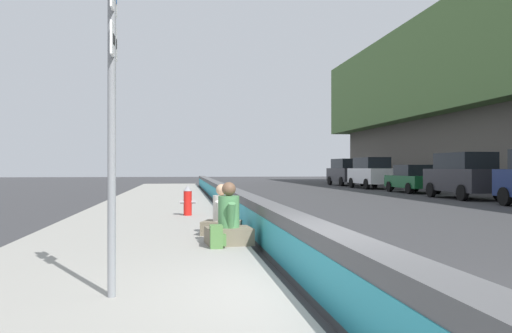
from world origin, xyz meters
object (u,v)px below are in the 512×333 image
route_sign_post (112,108)px  backpack (217,237)px  seated_person_foreground (229,225)px  parked_car_farther (346,172)px  fire_hydrant (188,200)px  parked_car_fourth (464,175)px  parked_car_midline (413,179)px  seated_person_middle (222,219)px  parked_car_far (371,172)px

route_sign_post → backpack: (3.31, -1.37, -1.88)m
seated_person_foreground → parked_car_farther: bearing=-21.4°
route_sign_post → fire_hydrant: route_sign_post is taller
parked_car_fourth → parked_car_midline: 6.17m
seated_person_middle → parked_car_fourth: parked_car_fourth is taller
seated_person_foreground → seated_person_middle: 1.38m
fire_hydrant → seated_person_middle: 4.55m
fire_hydrant → parked_car_fourth: 16.08m
parked_car_fourth → parked_car_midline: bearing=-1.8°
backpack → parked_car_fourth: (14.84, -13.18, 0.85)m
seated_person_middle → parked_car_midline: size_ratio=0.24×
parked_car_far → parked_car_fourth: bearing=-179.8°
parked_car_far → fire_hydrant: bearing=147.3°
parked_car_far → route_sign_post: bearing=154.7°
parked_car_fourth → parked_car_midline: (6.16, -0.19, -0.32)m
fire_hydrant → seated_person_foreground: seated_person_foreground is taller
parked_car_fourth → parked_car_midline: parked_car_fourth is taller
parked_car_fourth → parked_car_far: size_ratio=0.99×
seated_person_foreground → backpack: bearing=149.5°
route_sign_post → fire_hydrant: 9.81m
backpack → parked_car_far: bearing=-25.6°
seated_person_middle → parked_car_far: 28.72m
parked_car_midline → parked_car_far: bearing=2.0°
seated_person_middle → parked_car_midline: bearing=-34.4°
parked_car_far → parked_car_farther: size_ratio=1.00×
seated_person_middle → parked_car_farther: size_ratio=0.22×
parked_car_farther → backpack: bearing=158.5°
route_sign_post → parked_car_far: size_ratio=0.74×
parked_car_fourth → seated_person_middle: bearing=135.2°
parked_car_midline → parked_car_farther: size_ratio=0.93×
route_sign_post → parked_car_fourth: (18.16, -14.55, -1.03)m
backpack → parked_car_farther: (33.82, -13.30, 0.85)m
parked_car_midline → parked_car_far: (6.44, 0.23, 0.32)m
route_sign_post → parked_car_farther: route_sign_post is taller
parked_car_farther → seated_person_foreground: bearing=158.6°
fire_hydrant → parked_car_far: parked_car_far is taller
seated_person_foreground → fire_hydrant: bearing=6.6°
seated_person_middle → parked_car_fourth: 18.40m
seated_person_middle → parked_car_farther: bearing=-22.2°
route_sign_post → parked_car_fourth: bearing=-38.7°
seated_person_middle → parked_car_far: bearing=-26.8°
route_sign_post → fire_hydrant: bearing=-5.6°
fire_hydrant → parked_car_fourth: size_ratio=0.18×
parked_car_farther → seated_person_middle: bearing=157.8°
fire_hydrant → parked_car_farther: (27.50, -13.74, 0.60)m
seated_person_foreground → parked_car_fourth: parked_car_fourth is taller
route_sign_post → seated_person_middle: route_sign_post is taller
route_sign_post → parked_car_midline: 28.47m
parked_car_midline → parked_car_farther: 12.82m
seated_person_foreground → parked_car_farther: 35.86m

